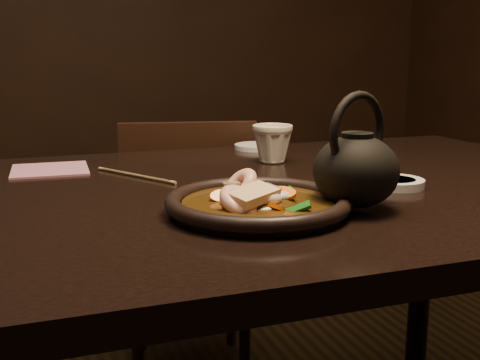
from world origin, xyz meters
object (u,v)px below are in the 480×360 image
object	(u,v)px
chair	(188,243)
plate	(258,204)
teapot	(356,167)
tea_cup	(272,142)
table	(220,231)

from	to	relation	value
chair	plate	size ratio (longest dim) A/B	2.91
chair	plate	bearing A→B (deg)	94.39
plate	teapot	size ratio (longest dim) A/B	1.58
tea_cup	table	bearing A→B (deg)	-132.04
table	chair	distance (m)	0.70
plate	teapot	distance (m)	0.16
table	tea_cup	world-z (taller)	tea_cup
chair	tea_cup	xyz separation A→B (m)	(0.08, -0.44, 0.36)
table	teapot	world-z (taller)	teapot
table	teapot	bearing A→B (deg)	-53.68
table	teapot	distance (m)	0.29
table	chair	bearing A→B (deg)	80.20
plate	tea_cup	size ratio (longest dim) A/B	3.15
table	teapot	size ratio (longest dim) A/B	9.14
chair	teapot	size ratio (longest dim) A/B	4.60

